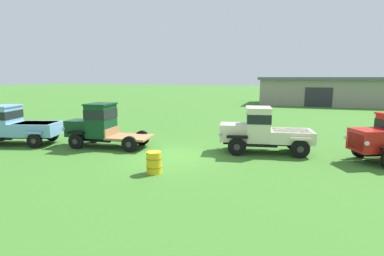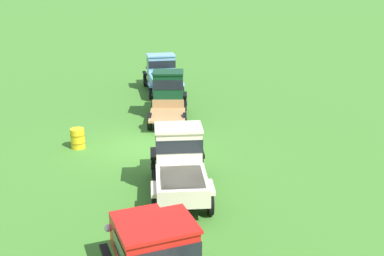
% 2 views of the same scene
% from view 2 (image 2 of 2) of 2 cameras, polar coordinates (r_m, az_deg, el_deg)
% --- Properties ---
extents(ground_plane, '(240.00, 240.00, 0.00)m').
position_cam_2_polar(ground_plane, '(20.28, -6.05, -2.32)').
color(ground_plane, '#3D7528').
extents(vintage_truck_foreground_near, '(5.11, 3.00, 2.15)m').
position_cam_2_polar(vintage_truck_foreground_near, '(28.90, -3.58, 6.44)').
color(vintage_truck_foreground_near, black).
rests_on(vintage_truck_foreground_near, ground).
extents(vintage_truck_second_in_line, '(4.78, 2.17, 2.32)m').
position_cam_2_polar(vintage_truck_second_in_line, '(24.01, -2.80, 4.14)').
color(vintage_truck_second_in_line, black).
rests_on(vintage_truck_second_in_line, ground).
extents(vintage_truck_midrow_center, '(4.68, 2.52, 2.24)m').
position_cam_2_polar(vintage_truck_midrow_center, '(15.99, -1.54, -3.91)').
color(vintage_truck_midrow_center, black).
rests_on(vintage_truck_midrow_center, ground).
extents(oil_drum_beside_row, '(0.61, 0.61, 0.84)m').
position_cam_2_polar(oil_drum_beside_row, '(20.54, -13.39, -1.21)').
color(oil_drum_beside_row, gold).
rests_on(oil_drum_beside_row, ground).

